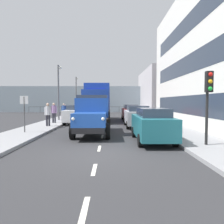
{
  "coord_description": "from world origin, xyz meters",
  "views": [
    {
      "loc": [
        -0.5,
        8.22,
        2.05
      ],
      "look_at": [
        -0.61,
        -9.71,
        1.15
      ],
      "focal_mm": 33.48,
      "sensor_mm": 36.0,
      "label": 1
    }
  ],
  "objects_px": {
    "lorry_cargo_blue": "(98,101)",
    "car_maroon_oppositeside_1": "(85,111)",
    "car_red_kerbside_2": "(130,112)",
    "pedestrian_couple_a": "(54,111)",
    "car_silver_kerbside_1": "(137,116)",
    "truck_vintage_blue": "(92,116)",
    "car_white_oppositeside_0": "(77,114)",
    "lamp_post_far": "(76,92)",
    "street_sign": "(24,107)",
    "pedestrian_with_bag": "(48,113)",
    "traffic_light_near": "(208,92)",
    "pedestrian_near_railing": "(65,110)",
    "car_teal_kerbside_near": "(152,124)",
    "pedestrian_by_lamp": "(64,110)",
    "lamp_post_promenade": "(59,87)"
  },
  "relations": [
    {
      "from": "pedestrian_with_bag",
      "to": "pedestrian_by_lamp",
      "type": "relative_size",
      "value": 1.04
    },
    {
      "from": "pedestrian_near_railing",
      "to": "pedestrian_by_lamp",
      "type": "bearing_deg",
      "value": 99.67
    },
    {
      "from": "car_teal_kerbside_near",
      "to": "car_red_kerbside_2",
      "type": "height_order",
      "value": "same"
    },
    {
      "from": "car_red_kerbside_2",
      "to": "traffic_light_near",
      "type": "bearing_deg",
      "value": 99.04
    },
    {
      "from": "car_red_kerbside_2",
      "to": "lamp_post_far",
      "type": "xyz_separation_m",
      "value": [
        7.45,
        -10.23,
        2.7
      ]
    },
    {
      "from": "car_silver_kerbside_1",
      "to": "truck_vintage_blue",
      "type": "bearing_deg",
      "value": 51.73
    },
    {
      "from": "lamp_post_promenade",
      "to": "lamp_post_far",
      "type": "bearing_deg",
      "value": -90.45
    },
    {
      "from": "lorry_cargo_blue",
      "to": "street_sign",
      "type": "bearing_deg",
      "value": 66.79
    },
    {
      "from": "car_maroon_oppositeside_1",
      "to": "pedestrian_by_lamp",
      "type": "distance_m",
      "value": 4.09
    },
    {
      "from": "lorry_cargo_blue",
      "to": "traffic_light_near",
      "type": "xyz_separation_m",
      "value": [
        -5.6,
        13.19,
        0.4
      ]
    },
    {
      "from": "lorry_cargo_blue",
      "to": "pedestrian_by_lamp",
      "type": "xyz_separation_m",
      "value": [
        3.49,
        0.53,
        -0.92
      ]
    },
    {
      "from": "pedestrian_near_railing",
      "to": "pedestrian_with_bag",
      "type": "bearing_deg",
      "value": 93.16
    },
    {
      "from": "car_teal_kerbside_near",
      "to": "lamp_post_promenade",
      "type": "bearing_deg",
      "value": -56.33
    },
    {
      "from": "pedestrian_couple_a",
      "to": "pedestrian_near_railing",
      "type": "bearing_deg",
      "value": -87.5
    },
    {
      "from": "truck_vintage_blue",
      "to": "pedestrian_near_railing",
      "type": "xyz_separation_m",
      "value": [
        4.21,
        -11.69,
        -0.11
      ]
    },
    {
      "from": "truck_vintage_blue",
      "to": "pedestrian_with_bag",
      "type": "distance_m",
      "value": 5.18
    },
    {
      "from": "truck_vintage_blue",
      "to": "traffic_light_near",
      "type": "xyz_separation_m",
      "value": [
        -5.34,
        3.6,
        1.29
      ]
    },
    {
      "from": "car_red_kerbside_2",
      "to": "pedestrian_with_bag",
      "type": "height_order",
      "value": "pedestrian_with_bag"
    },
    {
      "from": "truck_vintage_blue",
      "to": "pedestrian_by_lamp",
      "type": "relative_size",
      "value": 3.3
    },
    {
      "from": "lorry_cargo_blue",
      "to": "car_red_kerbside_2",
      "type": "distance_m",
      "value": 3.68
    },
    {
      "from": "car_white_oppositeside_0",
      "to": "pedestrian_with_bag",
      "type": "height_order",
      "value": "pedestrian_with_bag"
    },
    {
      "from": "car_red_kerbside_2",
      "to": "pedestrian_couple_a",
      "type": "bearing_deg",
      "value": 26.69
    },
    {
      "from": "pedestrian_with_bag",
      "to": "lorry_cargo_blue",
      "type": "bearing_deg",
      "value": -120.13
    },
    {
      "from": "car_maroon_oppositeside_1",
      "to": "street_sign",
      "type": "bearing_deg",
      "value": 79.76
    },
    {
      "from": "car_teal_kerbside_near",
      "to": "lamp_post_promenade",
      "type": "distance_m",
      "value": 13.85
    },
    {
      "from": "car_white_oppositeside_0",
      "to": "lamp_post_far",
      "type": "relative_size",
      "value": 0.69
    },
    {
      "from": "car_red_kerbside_2",
      "to": "pedestrian_couple_a",
      "type": "relative_size",
      "value": 2.48
    },
    {
      "from": "lorry_cargo_blue",
      "to": "car_teal_kerbside_near",
      "type": "bearing_deg",
      "value": 106.72
    },
    {
      "from": "car_teal_kerbside_near",
      "to": "pedestrian_near_railing",
      "type": "distance_m",
      "value": 15.6
    },
    {
      "from": "pedestrian_with_bag",
      "to": "car_silver_kerbside_1",
      "type": "bearing_deg",
      "value": -175.68
    },
    {
      "from": "car_silver_kerbside_1",
      "to": "lamp_post_far",
      "type": "xyz_separation_m",
      "value": [
        7.45,
        -15.78,
        2.7
      ]
    },
    {
      "from": "pedestrian_with_bag",
      "to": "pedestrian_near_railing",
      "type": "xyz_separation_m",
      "value": [
        0.45,
        -8.13,
        -0.13
      ]
    },
    {
      "from": "pedestrian_with_bag",
      "to": "pedestrian_couple_a",
      "type": "relative_size",
      "value": 1.0
    },
    {
      "from": "car_white_oppositeside_0",
      "to": "pedestrian_couple_a",
      "type": "distance_m",
      "value": 2.04
    },
    {
      "from": "pedestrian_near_railing",
      "to": "traffic_light_near",
      "type": "relative_size",
      "value": 0.49
    },
    {
      "from": "pedestrian_with_bag",
      "to": "street_sign",
      "type": "height_order",
      "value": "street_sign"
    },
    {
      "from": "car_red_kerbside_2",
      "to": "lamp_post_promenade",
      "type": "bearing_deg",
      "value": 2.78
    },
    {
      "from": "lorry_cargo_blue",
      "to": "street_sign",
      "type": "relative_size",
      "value": 3.65
    },
    {
      "from": "car_teal_kerbside_near",
      "to": "pedestrian_with_bag",
      "type": "distance_m",
      "value": 8.95
    },
    {
      "from": "car_teal_kerbside_near",
      "to": "street_sign",
      "type": "height_order",
      "value": "street_sign"
    },
    {
      "from": "car_red_kerbside_2",
      "to": "car_white_oppositeside_0",
      "type": "height_order",
      "value": "same"
    },
    {
      "from": "car_silver_kerbside_1",
      "to": "lamp_post_promenade",
      "type": "distance_m",
      "value": 9.53
    },
    {
      "from": "pedestrian_by_lamp",
      "to": "traffic_light_near",
      "type": "xyz_separation_m",
      "value": [
        -9.09,
        12.65,
        1.32
      ]
    },
    {
      "from": "lorry_cargo_blue",
      "to": "pedestrian_near_railing",
      "type": "bearing_deg",
      "value": -28.09
    },
    {
      "from": "pedestrian_by_lamp",
      "to": "traffic_light_near",
      "type": "distance_m",
      "value": 15.64
    },
    {
      "from": "lorry_cargo_blue",
      "to": "car_maroon_oppositeside_1",
      "type": "xyz_separation_m",
      "value": [
        1.73,
        -3.15,
        -1.18
      ]
    },
    {
      "from": "lorry_cargo_blue",
      "to": "traffic_light_near",
      "type": "height_order",
      "value": "lorry_cargo_blue"
    },
    {
      "from": "car_red_kerbside_2",
      "to": "pedestrian_by_lamp",
      "type": "relative_size",
      "value": 2.58
    },
    {
      "from": "car_teal_kerbside_near",
      "to": "car_silver_kerbside_1",
      "type": "relative_size",
      "value": 0.97
    },
    {
      "from": "truck_vintage_blue",
      "to": "street_sign",
      "type": "bearing_deg",
      "value": -4.28
    }
  ]
}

